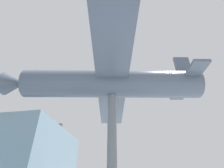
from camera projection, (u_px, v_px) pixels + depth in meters
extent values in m
cube|color=#51565B|center=(18.00, 129.00, 22.40)|extent=(0.36, 11.93, 0.60)
cylinder|color=slate|center=(112.00, 156.00, 9.30)|extent=(0.54, 0.54, 7.27)
cylinder|color=#4C5666|center=(112.00, 84.00, 11.75)|extent=(3.84, 11.79, 1.83)
cube|color=#4C5666|center=(112.00, 84.00, 11.75)|extent=(14.83, 4.57, 0.18)
cube|color=#4C5666|center=(187.00, 83.00, 11.87)|extent=(4.80, 1.80, 0.18)
cube|color=#4C5666|center=(184.00, 69.00, 12.48)|extent=(0.37, 1.11, 2.17)
cone|color=#4C5666|center=(15.00, 83.00, 11.70)|extent=(1.77, 1.63, 1.56)
sphere|color=black|center=(2.00, 83.00, 11.69)|extent=(0.44, 0.44, 0.44)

